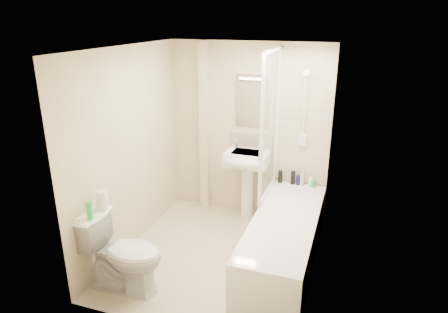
% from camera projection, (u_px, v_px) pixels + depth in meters
% --- Properties ---
extents(floor, '(2.50, 2.50, 0.00)m').
position_uv_depth(floor, '(218.00, 256.00, 4.75)').
color(floor, beige).
rests_on(floor, ground).
extents(wall_back, '(2.20, 0.02, 2.40)m').
position_uv_depth(wall_back, '(248.00, 132.00, 5.46)').
color(wall_back, beige).
rests_on(wall_back, ground).
extents(wall_left, '(0.02, 2.50, 2.40)m').
position_uv_depth(wall_left, '(129.00, 151.00, 4.68)').
color(wall_left, beige).
rests_on(wall_left, ground).
extents(wall_right, '(0.02, 2.50, 2.40)m').
position_uv_depth(wall_right, '(320.00, 174.00, 4.01)').
color(wall_right, beige).
rests_on(wall_right, ground).
extents(ceiling, '(2.20, 2.50, 0.02)m').
position_uv_depth(ceiling, '(217.00, 48.00, 3.94)').
color(ceiling, white).
rests_on(ceiling, wall_back).
extents(tile_back, '(0.70, 0.01, 1.75)m').
position_uv_depth(tile_back, '(304.00, 120.00, 5.14)').
color(tile_back, beige).
rests_on(tile_back, wall_back).
extents(tile_right, '(0.01, 2.10, 1.75)m').
position_uv_depth(tile_right, '(322.00, 148.00, 4.08)').
color(tile_right, beige).
rests_on(tile_right, wall_right).
extents(pipe_boxing, '(0.12, 0.12, 2.40)m').
position_uv_depth(pipe_boxing, '(205.00, 129.00, 5.60)').
color(pipe_boxing, beige).
rests_on(pipe_boxing, ground).
extents(splashback, '(0.60, 0.02, 0.30)m').
position_uv_depth(splashback, '(251.00, 144.00, 5.49)').
color(splashback, beige).
rests_on(splashback, wall_back).
extents(mirror, '(0.46, 0.01, 0.60)m').
position_uv_depth(mirror, '(252.00, 105.00, 5.31)').
color(mirror, white).
rests_on(mirror, wall_back).
extents(strip_light, '(0.42, 0.07, 0.07)m').
position_uv_depth(strip_light, '(252.00, 77.00, 5.16)').
color(strip_light, silver).
rests_on(strip_light, wall_back).
extents(bathtub, '(0.70, 2.10, 0.55)m').
position_uv_depth(bathtub, '(284.00, 239.00, 4.57)').
color(bathtub, white).
rests_on(bathtub, ground).
extents(shower_screen, '(0.04, 0.92, 1.80)m').
position_uv_depth(shower_screen, '(270.00, 124.00, 4.85)').
color(shower_screen, white).
rests_on(shower_screen, bathtub).
extents(shower_fixture, '(0.10, 0.16, 0.99)m').
position_uv_depth(shower_fixture, '(304.00, 112.00, 5.06)').
color(shower_fixture, white).
rests_on(shower_fixture, wall_back).
extents(pedestal_sink, '(0.58, 0.51, 1.11)m').
position_uv_depth(pedestal_sink, '(246.00, 166.00, 5.37)').
color(pedestal_sink, white).
rests_on(pedestal_sink, ground).
extents(bottle_black_a, '(0.06, 0.06, 0.17)m').
position_uv_depth(bottle_black_a, '(280.00, 177.00, 5.42)').
color(bottle_black_a, black).
rests_on(bottle_black_a, bathtub).
extents(bottle_black_b, '(0.06, 0.06, 0.18)m').
position_uv_depth(bottle_black_b, '(293.00, 178.00, 5.37)').
color(bottle_black_b, black).
rests_on(bottle_black_b, bathtub).
extents(bottle_blue, '(0.06, 0.06, 0.13)m').
position_uv_depth(bottle_blue, '(298.00, 180.00, 5.35)').
color(bottle_blue, '#121452').
rests_on(bottle_blue, bathtub).
extents(bottle_cream, '(0.05, 0.05, 0.16)m').
position_uv_depth(bottle_cream, '(302.00, 179.00, 5.33)').
color(bottle_cream, beige).
rests_on(bottle_cream, bathtub).
extents(bottle_white_b, '(0.06, 0.06, 0.12)m').
position_uv_depth(bottle_white_b, '(311.00, 182.00, 5.30)').
color(bottle_white_b, white).
rests_on(bottle_white_b, bathtub).
extents(bottle_green, '(0.07, 0.07, 0.09)m').
position_uv_depth(bottle_green, '(313.00, 183.00, 5.30)').
color(bottle_green, green).
rests_on(bottle_green, bathtub).
extents(toilet, '(0.51, 0.84, 0.84)m').
position_uv_depth(toilet, '(123.00, 253.00, 4.07)').
color(toilet, white).
rests_on(toilet, ground).
extents(toilet_roll_lower, '(0.12, 0.12, 0.10)m').
position_uv_depth(toilet_roll_lower, '(102.00, 204.00, 4.07)').
color(toilet_roll_lower, white).
rests_on(toilet_roll_lower, toilet).
extents(toilet_roll_upper, '(0.12, 0.12, 0.11)m').
position_uv_depth(toilet_roll_upper, '(102.00, 196.00, 4.01)').
color(toilet_roll_upper, white).
rests_on(toilet_roll_upper, toilet_roll_lower).
extents(green_bottle, '(0.06, 0.06, 0.18)m').
position_uv_depth(green_bottle, '(90.00, 210.00, 3.86)').
color(green_bottle, green).
rests_on(green_bottle, toilet).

